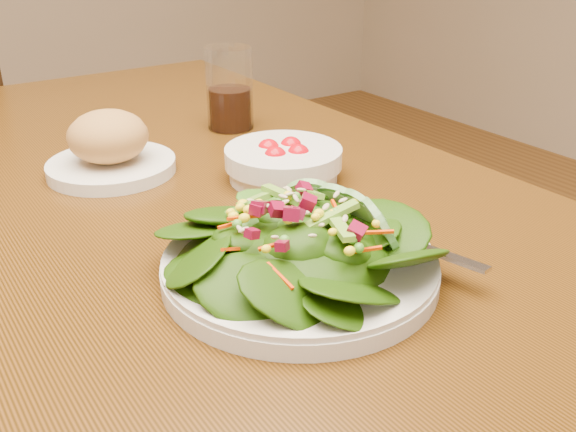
% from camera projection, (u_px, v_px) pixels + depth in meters
% --- Properties ---
extents(dining_table, '(0.90, 1.40, 0.75)m').
position_uv_depth(dining_table, '(143.00, 277.00, 0.81)').
color(dining_table, '#542F0E').
rests_on(dining_table, ground_plane).
extents(salad_plate, '(0.27, 0.27, 0.08)m').
position_uv_depth(salad_plate, '(308.00, 248.00, 0.61)').
color(salad_plate, silver).
rests_on(salad_plate, dining_table).
extents(bread_plate, '(0.17, 0.17, 0.09)m').
position_uv_depth(bread_plate, '(109.00, 148.00, 0.85)').
color(bread_plate, silver).
rests_on(bread_plate, dining_table).
extents(tomato_bowl, '(0.15, 0.15, 0.05)m').
position_uv_depth(tomato_bowl, '(283.00, 162.00, 0.84)').
color(tomato_bowl, silver).
rests_on(tomato_bowl, dining_table).
extents(drinking_glass, '(0.07, 0.07, 0.13)m').
position_uv_depth(drinking_glass, '(230.00, 94.00, 1.02)').
color(drinking_glass, silver).
rests_on(drinking_glass, dining_table).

